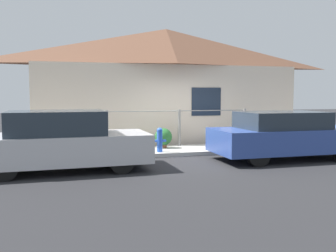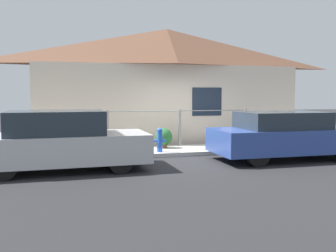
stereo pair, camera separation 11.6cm
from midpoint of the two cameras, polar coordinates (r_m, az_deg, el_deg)
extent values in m
plane|color=#262628|center=(11.22, 4.22, -4.63)|extent=(60.00, 60.00, 0.00)
cube|color=#B2AFA8|center=(11.98, 2.95, -3.72)|extent=(24.00, 1.64, 0.13)
cube|color=beige|center=(13.12, 1.23, 3.09)|extent=(9.49, 0.12, 2.89)
cube|color=#1E2838|center=(13.43, 6.20, 3.71)|extent=(1.10, 0.04, 1.00)
pyramid|color=brown|center=(14.22, 0.07, 11.83)|extent=(9.89, 2.20, 1.38)
cylinder|color=gray|center=(12.07, -8.94, -0.49)|extent=(0.10, 0.10, 1.22)
cylinder|color=gray|center=(12.54, 2.04, -0.24)|extent=(0.10, 0.10, 1.22)
cylinder|color=gray|center=(13.43, 11.90, 0.00)|extent=(0.10, 0.10, 1.22)
cylinder|color=gray|center=(12.50, 2.05, 2.32)|extent=(4.80, 0.03, 0.03)
cube|color=#B7B7BC|center=(9.38, -15.27, -3.25)|extent=(4.11, 1.89, 0.68)
cube|color=#232D38|center=(9.32, -16.35, 0.51)|extent=(2.28, 1.62, 0.56)
cylinder|color=black|center=(10.27, -8.29, -3.96)|extent=(0.57, 0.22, 0.56)
cylinder|color=black|center=(8.79, -6.87, -5.42)|extent=(0.57, 0.22, 0.56)
cylinder|color=black|center=(10.23, -22.41, -4.31)|extent=(0.57, 0.22, 0.56)
cylinder|color=black|center=(8.74, -23.42, -5.85)|extent=(0.57, 0.22, 0.56)
cube|color=#2D4793|center=(11.12, 17.89, -2.02)|extent=(4.24, 1.79, 0.66)
cube|color=#232D38|center=(10.98, 17.23, 0.86)|extent=(2.34, 1.56, 0.47)
cylinder|color=black|center=(12.51, 21.00, -2.52)|extent=(0.62, 0.21, 0.62)
cylinder|color=black|center=(11.17, 10.08, -3.12)|extent=(0.62, 0.21, 0.62)
cylinder|color=black|center=(9.84, 13.86, -4.26)|extent=(0.62, 0.21, 0.62)
cylinder|color=blue|center=(11.18, -0.98, -2.43)|extent=(0.17, 0.17, 0.61)
sphere|color=blue|center=(11.14, -0.99, -0.69)|extent=(0.17, 0.17, 0.17)
cylinder|color=blue|center=(11.14, -1.59, -2.29)|extent=(0.15, 0.07, 0.07)
cylinder|color=blue|center=(11.20, -0.39, -2.25)|extent=(0.15, 0.07, 0.07)
cylinder|color=brown|center=(12.05, -0.39, -3.00)|extent=(0.21, 0.21, 0.15)
sphere|color=#235B28|center=(12.01, -0.39, -1.66)|extent=(0.56, 0.56, 0.56)
camera|label=1|loc=(0.06, -89.70, 0.02)|focal=40.00mm
camera|label=2|loc=(0.06, 90.30, -0.02)|focal=40.00mm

